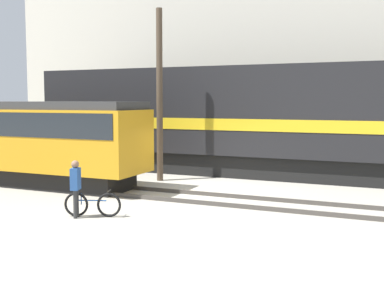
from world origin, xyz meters
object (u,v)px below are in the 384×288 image
object	(u,v)px
bicycle	(93,205)
utility_pole_center	(160,96)
streetcar	(25,137)
freight_locomotive	(264,119)
person	(76,183)

from	to	relation	value
bicycle	utility_pole_center	world-z (taller)	utility_pole_center
streetcar	bicycle	xyz separation A→B (m)	(5.74, -3.49, -1.55)
freight_locomotive	utility_pole_center	size ratio (longest dim) A/B	3.04
freight_locomotive	person	size ratio (longest dim) A/B	13.03
streetcar	utility_pole_center	world-z (taller)	utility_pole_center
bicycle	person	bearing A→B (deg)	-142.89
utility_pole_center	bicycle	bearing A→B (deg)	-79.76
streetcar	utility_pole_center	bearing A→B (deg)	33.02
streetcar	person	bearing A→B (deg)	-35.12
streetcar	utility_pole_center	xyz separation A→B (m)	(4.57, 2.97, 1.67)
bicycle	utility_pole_center	size ratio (longest dim) A/B	0.22
bicycle	person	xyz separation A→B (m)	(-0.37, -0.28, 0.65)
bicycle	utility_pole_center	bearing A→B (deg)	100.24
bicycle	person	size ratio (longest dim) A/B	0.96
freight_locomotive	utility_pole_center	distance (m)	4.84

